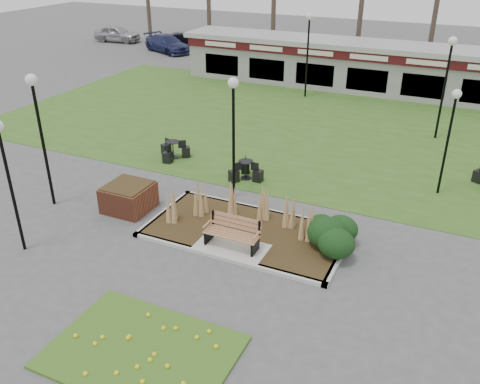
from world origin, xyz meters
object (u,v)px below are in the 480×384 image
at_px(brick_planter, 129,197).
at_px(bistro_set_b, 246,173).
at_px(food_pavilion, 373,67).
at_px(lamp_post_near_left, 4,158).
at_px(park_bench, 233,232).
at_px(lamp_post_near_right, 233,112).
at_px(lamp_post_mid_right, 448,66).
at_px(bistro_set_a, 173,152).
at_px(car_blue, 167,44).
at_px(lamp_post_mid_left, 37,112).
at_px(lamp_post_far_right, 452,119).
at_px(lamp_post_far_left, 308,37).
at_px(car_silver, 117,34).
at_px(car_black, 184,40).

xyz_separation_m(brick_planter, bistro_set_b, (2.67, 4.00, -0.21)).
bearing_deg(food_pavilion, lamp_post_near_left, -104.49).
distance_m(park_bench, lamp_post_near_right, 4.40).
relative_size(lamp_post_mid_right, bistro_set_a, 3.35).
distance_m(brick_planter, car_blue, 27.23).
relative_size(bistro_set_b, car_blue, 0.29).
bearing_deg(lamp_post_mid_left, lamp_post_near_right, 30.11).
distance_m(park_bench, lamp_post_far_right, 8.80).
bearing_deg(lamp_post_far_left, lamp_post_near_left, -97.43).
distance_m(park_bench, bistro_set_b, 5.07).
bearing_deg(car_silver, bistro_set_b, -139.05).
bearing_deg(lamp_post_mid_left, car_black, 111.19).
xyz_separation_m(lamp_post_near_right, bistro_set_b, (-0.23, 1.56, -2.96)).
distance_m(lamp_post_near_left, lamp_post_far_left, 19.65).
distance_m(lamp_post_mid_left, car_blue, 26.89).
xyz_separation_m(park_bench, lamp_post_mid_left, (-7.11, -0.07, 2.83)).
bearing_deg(lamp_post_far_right, bistro_set_b, -165.08).
relative_size(lamp_post_near_right, car_silver, 1.05).
height_order(lamp_post_mid_left, car_black, lamp_post_mid_left).
relative_size(food_pavilion, car_blue, 5.18).
distance_m(car_black, car_blue, 2.30).
xyz_separation_m(brick_planter, lamp_post_far_right, (9.71, 5.87, 2.41)).
xyz_separation_m(park_bench, bistro_set_b, (-1.73, 4.75, -0.32)).
bearing_deg(brick_planter, lamp_post_mid_left, -163.17).
xyz_separation_m(food_pavilion, lamp_post_near_left, (-5.80, -22.44, 1.55)).
height_order(brick_planter, bistro_set_b, brick_planter).
bearing_deg(lamp_post_far_right, lamp_post_mid_right, 96.80).
bearing_deg(lamp_post_near_right, car_blue, 127.41).
xyz_separation_m(lamp_post_mid_left, lamp_post_far_left, (3.85, 16.82, 0.08)).
height_order(brick_planter, lamp_post_mid_left, lamp_post_mid_left).
bearing_deg(car_silver, lamp_post_near_left, -152.79).
bearing_deg(bistro_set_a, park_bench, -44.52).
height_order(lamp_post_far_left, bistro_set_b, lamp_post_far_left).
bearing_deg(lamp_post_mid_left, lamp_post_near_left, -63.85).
bearing_deg(food_pavilion, brick_planter, -103.06).
bearing_deg(lamp_post_far_left, lamp_post_mid_right, -27.35).
height_order(lamp_post_far_left, car_black, lamp_post_far_left).
distance_m(park_bench, lamp_post_far_left, 17.31).
relative_size(lamp_post_near_right, bistro_set_a, 3.15).
bearing_deg(food_pavilion, lamp_post_far_left, -137.74).
relative_size(lamp_post_near_right, lamp_post_far_left, 0.92).
xyz_separation_m(lamp_post_near_right, car_silver, (-22.86, 23.28, -2.51)).
distance_m(lamp_post_mid_right, car_black, 26.34).
distance_m(lamp_post_near_left, car_blue, 29.81).
bearing_deg(car_silver, lamp_post_far_left, -119.96).
xyz_separation_m(lamp_post_far_right, bistro_set_a, (-10.74, -1.29, -2.62)).
bearing_deg(bistro_set_b, lamp_post_mid_right, 51.51).
relative_size(food_pavilion, lamp_post_far_right, 6.21).
xyz_separation_m(lamp_post_far_right, car_silver, (-29.67, 19.84, -2.17)).
height_order(park_bench, lamp_post_mid_right, lamp_post_mid_right).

